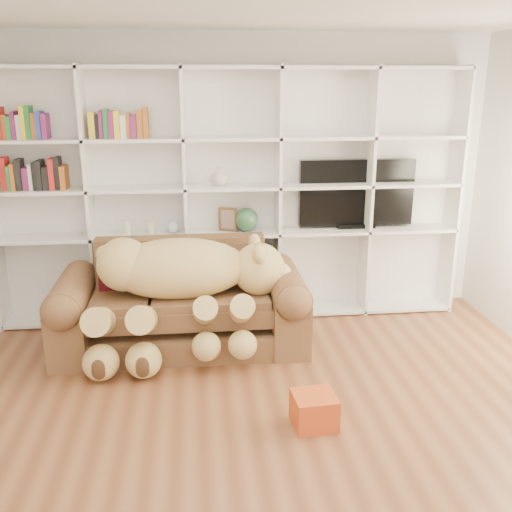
{
  "coord_description": "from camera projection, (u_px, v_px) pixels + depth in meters",
  "views": [
    {
      "loc": [
        -0.36,
        -3.02,
        2.25
      ],
      "look_at": [
        0.15,
        1.63,
        0.82
      ],
      "focal_mm": 40.0,
      "sensor_mm": 36.0,
      "label": 1
    }
  ],
  "objects": [
    {
      "name": "shelf_vase",
      "position": [
        219.0,
        176.0,
        5.33
      ],
      "size": [
        0.2,
        0.2,
        0.18
      ],
      "primitive_type": "imported",
      "rotation": [
        0.0,
        0.0,
        -0.17
      ],
      "color": "#BFB4A8",
      "rests_on": "bookshelf"
    },
    {
      "name": "wall_back",
      "position": [
        231.0,
        178.0,
        5.55
      ],
      "size": [
        5.0,
        0.02,
        2.7
      ],
      "primitive_type": "cube",
      "color": "silver",
      "rests_on": "floor"
    },
    {
      "name": "gift_box",
      "position": [
        314.0,
        410.0,
        3.87
      ],
      "size": [
        0.3,
        0.29,
        0.23
      ],
      "primitive_type": "cube",
      "rotation": [
        0.0,
        0.0,
        0.08
      ],
      "color": "#C3491A",
      "rests_on": "floor"
    },
    {
      "name": "floor",
      "position": [
        260.0,
        457.0,
        3.57
      ],
      "size": [
        5.0,
        5.0,
        0.0
      ],
      "primitive_type": "plane",
      "color": "brown",
      "rests_on": "ground"
    },
    {
      "name": "sofa",
      "position": [
        182.0,
        308.0,
        5.02
      ],
      "size": [
        2.15,
        0.93,
        0.9
      ],
      "color": "brown",
      "rests_on": "floor"
    },
    {
      "name": "figurine_short",
      "position": [
        151.0,
        228.0,
        5.4
      ],
      "size": [
        0.09,
        0.09,
        0.12
      ],
      "primitive_type": "cylinder",
      "rotation": [
        0.0,
        0.0,
        -0.31
      ],
      "color": "silver",
      "rests_on": "bookshelf"
    },
    {
      "name": "figurine_tall",
      "position": [
        127.0,
        227.0,
        5.38
      ],
      "size": [
        0.08,
        0.08,
        0.14
      ],
      "primitive_type": "cylinder",
      "rotation": [
        0.0,
        0.0,
        -0.18
      ],
      "color": "silver",
      "rests_on": "bookshelf"
    },
    {
      "name": "teddy_bear",
      "position": [
        180.0,
        283.0,
        4.76
      ],
      "size": [
        1.74,
        0.92,
        1.01
      ],
      "rotation": [
        0.0,
        0.0,
        -0.1
      ],
      "color": "#DFBE6F",
      "rests_on": "sofa"
    },
    {
      "name": "throw_pillow",
      "position": [
        119.0,
        273.0,
        5.02
      ],
      "size": [
        0.37,
        0.23,
        0.37
      ],
      "primitive_type": "cube",
      "rotation": [
        -0.24,
        0.0,
        0.09
      ],
      "color": "#520E12",
      "rests_on": "sofa"
    },
    {
      "name": "green_vase",
      "position": [
        246.0,
        220.0,
        5.48
      ],
      "size": [
        0.23,
        0.23,
        0.23
      ],
      "primitive_type": "sphere",
      "color": "#2D5838",
      "rests_on": "bookshelf"
    },
    {
      "name": "picture_frame",
      "position": [
        228.0,
        219.0,
        5.46
      ],
      "size": [
        0.18,
        0.1,
        0.23
      ],
      "primitive_type": "cube",
      "rotation": [
        0.0,
        0.0,
        -0.41
      ],
      "color": "#513B1C",
      "rests_on": "bookshelf"
    },
    {
      "name": "snow_globe",
      "position": [
        173.0,
        227.0,
        5.43
      ],
      "size": [
        0.11,
        0.11,
        0.11
      ],
      "primitive_type": "sphere",
      "color": "white",
      "rests_on": "bookshelf"
    },
    {
      "name": "bookshelf",
      "position": [
        206.0,
        186.0,
        5.4
      ],
      "size": [
        4.43,
        0.35,
        2.4
      ],
      "color": "white",
      "rests_on": "floor"
    },
    {
      "name": "tv",
      "position": [
        356.0,
        194.0,
        5.58
      ],
      "size": [
        1.14,
        0.18,
        0.67
      ],
      "color": "black",
      "rests_on": "bookshelf"
    }
  ]
}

